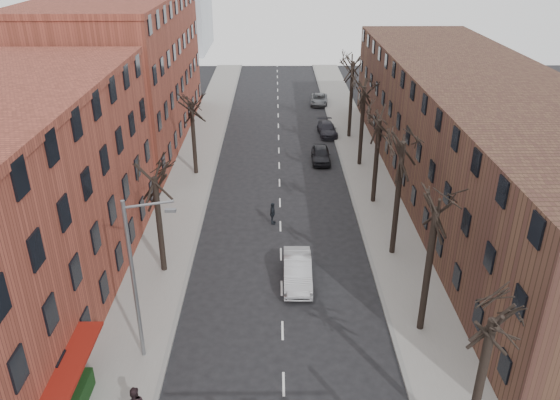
{
  "coord_description": "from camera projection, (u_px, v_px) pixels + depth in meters",
  "views": [
    {
      "loc": [
        -0.35,
        -11.93,
        19.66
      ],
      "look_at": [
        -0.06,
        20.28,
        4.0
      ],
      "focal_mm": 35.0,
      "sensor_mm": 36.0,
      "label": 1
    }
  ],
  "objects": [
    {
      "name": "building_right",
      "position": [
        477.0,
        136.0,
        44.26
      ],
      "size": [
        12.0,
        50.0,
        10.0
      ],
      "primitive_type": "cube",
      "color": "#4D3123",
      "rests_on": "ground"
    },
    {
      "name": "parked_car_far",
      "position": [
        319.0,
        99.0,
        70.19
      ],
      "size": [
        2.5,
        4.74,
        1.27
      ],
      "primitive_type": "imported",
      "rotation": [
        0.0,
        0.0,
        -0.09
      ],
      "color": "slate",
      "rests_on": "ground"
    },
    {
      "name": "tree_right_b",
      "position": [
        420.0,
        330.0,
        30.19
      ],
      "size": [
        5.2,
        5.2,
        10.8
      ],
      "primitive_type": null,
      "color": "black",
      "rests_on": "ground"
    },
    {
      "name": "tree_left_a",
      "position": [
        165.0,
        271.0,
        35.46
      ],
      "size": [
        5.2,
        5.2,
        9.5
      ],
      "primitive_type": null,
      "color": "black",
      "rests_on": "ground"
    },
    {
      "name": "sidewalk_left",
      "position": [
        193.0,
        169.0,
        50.71
      ],
      "size": [
        4.0,
        90.0,
        0.15
      ],
      "primitive_type": "cube",
      "color": "gray",
      "rests_on": "ground"
    },
    {
      "name": "pedestrian_crossing",
      "position": [
        273.0,
        213.0,
        40.91
      ],
      "size": [
        0.53,
        1.06,
        1.74
      ],
      "primitive_type": "imported",
      "rotation": [
        0.0,
        0.0,
        1.47
      ],
      "color": "black",
      "rests_on": "ground"
    },
    {
      "name": "streetlight",
      "position": [
        137.0,
        275.0,
        26.08
      ],
      "size": [
        2.45,
        0.22,
        9.03
      ],
      "color": "slate",
      "rests_on": "ground"
    },
    {
      "name": "tree_left_b",
      "position": [
        196.0,
        174.0,
        49.85
      ],
      "size": [
        5.2,
        5.2,
        9.5
      ],
      "primitive_type": null,
      "color": "black",
      "rests_on": "ground"
    },
    {
      "name": "tree_right_e",
      "position": [
        359.0,
        165.0,
        51.77
      ],
      "size": [
        5.2,
        5.2,
        10.8
      ],
      "primitive_type": null,
      "color": "black",
      "rests_on": "ground"
    },
    {
      "name": "tree_right_d",
      "position": [
        373.0,
        202.0,
        44.58
      ],
      "size": [
        5.2,
        5.2,
        10.0
      ],
      "primitive_type": null,
      "color": "black",
      "rests_on": "ground"
    },
    {
      "name": "sidewalk_right",
      "position": [
        365.0,
        169.0,
        50.84
      ],
      "size": [
        4.0,
        90.0,
        0.15
      ],
      "primitive_type": "cube",
      "color": "gray",
      "rests_on": "ground"
    },
    {
      "name": "tree_right_c",
      "position": [
        392.0,
        254.0,
        37.38
      ],
      "size": [
        5.2,
        5.2,
        11.6
      ],
      "primitive_type": null,
      "color": "black",
      "rests_on": "ground"
    },
    {
      "name": "silver_sedan",
      "position": [
        298.0,
        271.0,
        34.03
      ],
      "size": [
        1.77,
        4.96,
        1.63
      ],
      "primitive_type": "imported",
      "rotation": [
        0.0,
        0.0,
        -0.01
      ],
      "color": "#A2A3A8",
      "rests_on": "ground"
    },
    {
      "name": "tree_right_f",
      "position": [
        349.0,
        137.0,
        58.97
      ],
      "size": [
        5.2,
        5.2,
        11.6
      ],
      "primitive_type": null,
      "color": "black",
      "rests_on": "ground"
    },
    {
      "name": "building_left_far",
      "position": [
        122.0,
        73.0,
        55.71
      ],
      "size": [
        12.0,
        28.0,
        14.0
      ],
      "primitive_type": "cube",
      "color": "brown",
      "rests_on": "ground"
    },
    {
      "name": "parked_car_near",
      "position": [
        321.0,
        154.0,
        52.3
      ],
      "size": [
        1.83,
        4.38,
        1.48
      ],
      "primitive_type": "imported",
      "rotation": [
        0.0,
        0.0,
        -0.02
      ],
      "color": "black",
      "rests_on": "ground"
    },
    {
      "name": "parked_car_mid",
      "position": [
        327.0,
        129.0,
        59.38
      ],
      "size": [
        2.09,
        4.67,
        1.33
      ],
      "primitive_type": "imported",
      "rotation": [
        0.0,
        0.0,
        0.05
      ],
      "color": "black",
      "rests_on": "ground"
    }
  ]
}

